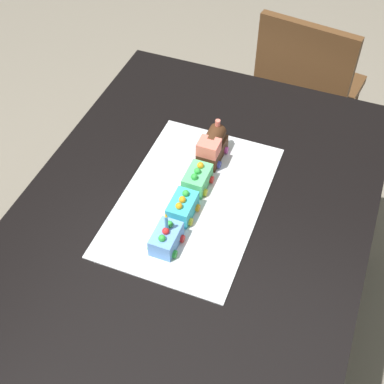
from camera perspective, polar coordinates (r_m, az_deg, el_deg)
ground_plane at (r=2.14m, az=-0.05°, el=-15.05°), size 8.00×8.00×0.00m
dining_table at (r=1.60m, az=-0.07°, el=-4.84°), size 1.40×1.00×0.74m
chair at (r=2.41m, az=12.21°, el=10.57°), size 0.45×0.45×0.86m
cake_board at (r=1.55m, az=0.00°, el=-0.79°), size 0.60×0.40×0.00m
cake_locomotive at (r=1.63m, az=2.21°, el=4.96°), size 0.14×0.08×0.12m
cake_car_caboose_mint_green at (r=1.56m, az=0.58°, el=1.45°), size 0.10×0.08×0.07m
cake_car_flatbed_turquoise at (r=1.49m, az=-1.03°, el=-1.65°), size 0.10×0.08×0.07m
cake_car_hopper_sky_blue at (r=1.42m, az=-2.82°, el=-5.06°), size 0.10×0.08×0.07m
birthday_candle at (r=1.37m, az=-2.81°, el=-3.10°), size 0.01×0.01×0.06m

